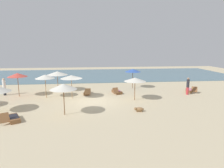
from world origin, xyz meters
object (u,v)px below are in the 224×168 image
(umbrella_0, at_px, (63,87))
(dog, at_px, (139,109))
(umbrella_5, at_px, (57,73))
(lounger_2, at_px, (117,92))
(person_0, at_px, (4,87))
(person_2, at_px, (188,86))
(umbrella_7, at_px, (135,80))
(umbrella_1, at_px, (133,70))
(lounger_1, at_px, (87,92))
(umbrella_3, at_px, (17,75))
(lounger_3, at_px, (13,118))
(umbrella_2, at_px, (45,77))
(umbrella_6, at_px, (71,77))
(lounger_0, at_px, (189,90))

(umbrella_0, height_order, dog, umbrella_0)
(umbrella_5, xyz_separation_m, lounger_2, (6.33, -1.74, -1.83))
(person_0, bearing_deg, person_2, -5.27)
(umbrella_7, height_order, dog, umbrella_7)
(umbrella_1, bearing_deg, lounger_1, -156.60)
(umbrella_3, relative_size, lounger_3, 1.34)
(person_2, bearing_deg, umbrella_7, -165.73)
(umbrella_0, distance_m, lounger_2, 7.94)
(umbrella_2, xyz_separation_m, lounger_3, (-0.85, -5.97, -1.88))
(umbrella_6, relative_size, dog, 2.86)
(umbrella_5, height_order, lounger_2, umbrella_5)
(umbrella_6, distance_m, lounger_1, 2.84)
(umbrella_0, xyz_separation_m, umbrella_7, (5.90, 3.39, -0.16))
(umbrella_1, bearing_deg, umbrella_3, -167.92)
(person_0, bearing_deg, umbrella_0, -44.17)
(umbrella_0, bearing_deg, lounger_0, 25.35)
(person_2, xyz_separation_m, dog, (-6.27, -4.77, -0.73))
(umbrella_0, height_order, umbrella_3, umbrella_3)
(umbrella_2, distance_m, lounger_0, 15.05)
(umbrella_2, height_order, lounger_2, umbrella_2)
(lounger_0, relative_size, person_2, 1.01)
(umbrella_1, height_order, umbrella_3, umbrella_3)
(umbrella_6, height_order, person_0, umbrella_6)
(lounger_3, bearing_deg, umbrella_0, 14.54)
(umbrella_2, xyz_separation_m, dog, (7.89, -5.02, -1.87))
(umbrella_0, height_order, lounger_2, umbrella_0)
(lounger_0, bearing_deg, person_0, 178.03)
(umbrella_0, xyz_separation_m, umbrella_1, (6.79, 8.47, 0.05))
(lounger_2, xyz_separation_m, lounger_3, (-7.86, -7.02, -0.00))
(umbrella_1, xyz_separation_m, lounger_2, (-2.17, -2.30, -1.95))
(person_2, bearing_deg, lounger_0, 54.27)
(lounger_1, bearing_deg, umbrella_0, -103.79)
(lounger_3, distance_m, person_0, 8.27)
(umbrella_3, xyz_separation_m, dog, (10.67, -5.80, -1.96))
(umbrella_2, distance_m, umbrella_7, 8.48)
(lounger_0, distance_m, lounger_2, 7.91)
(umbrella_2, xyz_separation_m, person_0, (-4.39, 1.46, -1.17))
(lounger_1, xyz_separation_m, person_0, (-8.31, 0.40, 0.72))
(lounger_2, xyz_separation_m, person_2, (7.15, -1.29, 0.73))
(lounger_0, bearing_deg, dog, -140.35)
(umbrella_5, xyz_separation_m, person_2, (13.48, -3.03, -1.10))
(umbrella_3, xyz_separation_m, lounger_1, (6.69, 0.28, -1.97))
(umbrella_3, height_order, lounger_2, umbrella_3)
(umbrella_0, distance_m, umbrella_2, 5.66)
(lounger_0, distance_m, person_2, 1.48)
(umbrella_0, xyz_separation_m, lounger_1, (1.52, 6.19, -1.91))
(lounger_1, relative_size, lounger_2, 0.99)
(umbrella_2, height_order, person_0, umbrella_2)
(lounger_2, bearing_deg, umbrella_7, -65.10)
(umbrella_6, bearing_deg, umbrella_5, 119.14)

